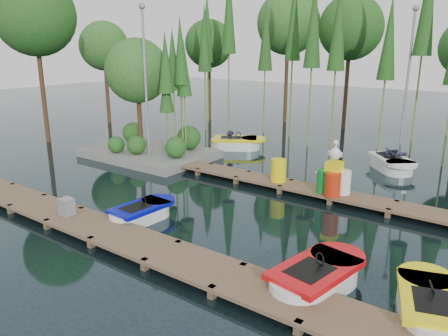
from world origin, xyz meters
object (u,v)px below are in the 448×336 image
Objects in this scene: drum_cluster at (333,178)px; boat_red at (316,278)px; boat_blue at (141,213)px; utility_cabinet at (67,207)px; yellow_barrel at (278,170)px; island at (146,92)px; boat_yellow_far at (236,143)px.

boat_red is at bearing -70.54° from drum_cluster.
boat_blue is 1.26× the size of drum_cluster.
boat_blue is at bearing -129.17° from drum_cluster.
utility_cabinet is (-8.01, -1.09, 0.29)m from boat_red.
yellow_barrel reaches higher than utility_cabinet.
yellow_barrel is at bearing 62.43° from utility_cabinet.
utility_cabinet is at bearing -117.57° from yellow_barrel.
drum_cluster is (4.29, 5.27, 0.64)m from boat_blue.
island reaches higher than utility_cabinet.
yellow_barrel is (5.16, -4.53, 0.43)m from boat_yellow_far.
boat_yellow_far is (-3.19, 9.95, 0.08)m from boat_blue.
boat_yellow_far is at bearing 138.74° from yellow_barrel.
island is 10.59m from drum_cluster.
boat_blue is 6.82m from drum_cluster.
island is 9.28m from utility_cabinet.
boat_yellow_far is 6.88m from yellow_barrel.
utility_cabinet is (1.51, -11.53, 0.25)m from boat_yellow_far.
drum_cluster is (10.29, -0.94, -2.31)m from island.
boat_yellow_far reaches higher than boat_red.
yellow_barrel reaches higher than boat_blue.
yellow_barrel is at bearing -5.66° from island.
drum_cluster is (2.32, -0.15, 0.13)m from yellow_barrel.
utility_cabinet is 9.09m from drum_cluster.
island is at bearing -138.61° from boat_yellow_far.
boat_red is at bearing -53.64° from yellow_barrel.
drum_cluster is at bearing 119.18° from boat_red.
boat_blue is at bearing -174.75° from boat_red.
island is at bearing 118.99° from utility_cabinet.
drum_cluster reaches higher than boat_yellow_far.
utility_cabinet is at bearing -94.25° from boat_yellow_far.
boat_red is at bearing -1.30° from boat_blue.
drum_cluster is at bearing -5.24° from island.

